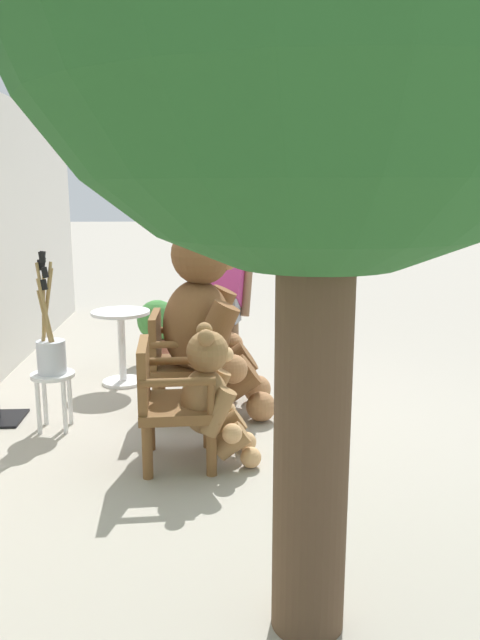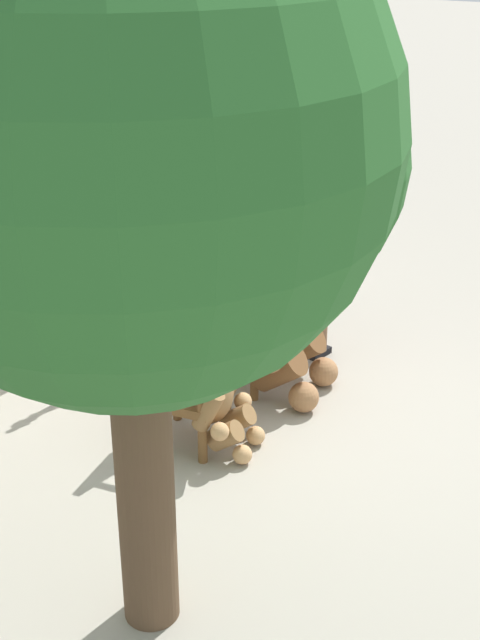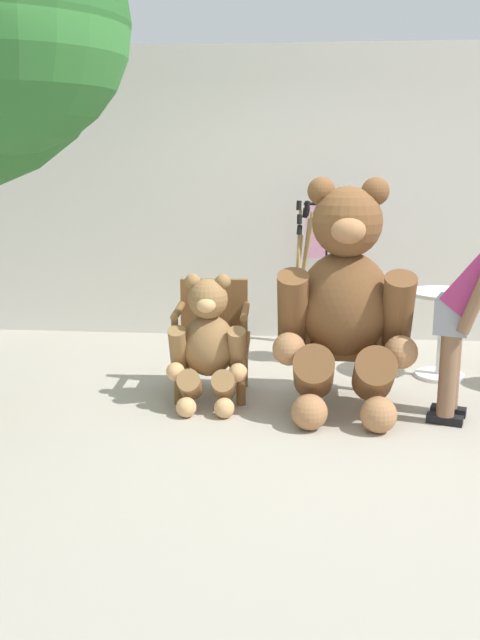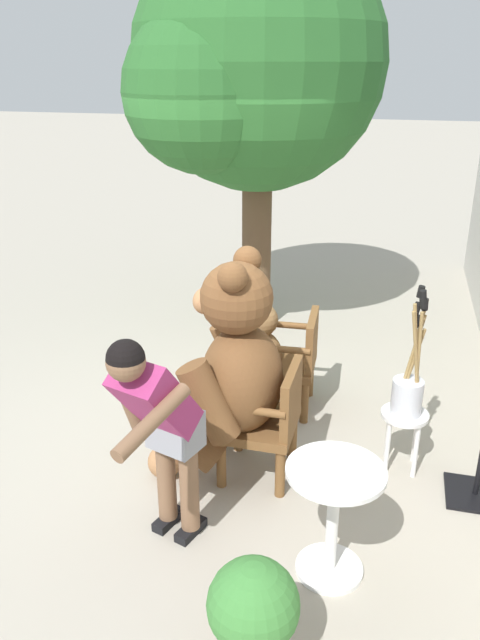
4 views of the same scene
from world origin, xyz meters
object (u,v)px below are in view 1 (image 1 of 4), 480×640
wooden_chair_left (169,399)px  wooden_chair_right (176,360)px  teddy_bear_small (212,396)px  person_visitor (227,292)px  brush_bucket (50,346)px  teddy_bear_large (208,319)px  potted_plant (157,326)px  round_side_table (122,339)px  white_stool (53,386)px

wooden_chair_left → wooden_chair_right: (0.98, 0.00, 0.00)m
wooden_chair_right → teddy_bear_small: teddy_bear_small is taller
person_visitor → brush_bucket: (-1.17, 1.41, -0.21)m
wooden_chair_right → teddy_bear_small: (-0.97, -0.29, 0.01)m
teddy_bear_large → potted_plant: size_ratio=2.43×
round_side_table → potted_plant: bearing=-20.1°
person_visitor → brush_bucket: 1.84m
brush_bucket → round_side_table: brush_bucket is taller
white_stool → teddy_bear_small: bearing=-117.9°
wooden_chair_left → wooden_chair_right: same height
wooden_chair_right → person_visitor: size_ratio=0.58×
teddy_bear_large → person_visitor: teddy_bear_large is taller
white_stool → round_side_table: size_ratio=0.64×
teddy_bear_small → round_side_table: teddy_bear_small is taller
teddy_bear_small → potted_plant: teddy_bear_small is taller
wooden_chair_left → brush_bucket: (0.66, 0.95, 0.22)m
person_visitor → potted_plant: 1.17m
teddy_bear_small → wooden_chair_left: bearing=91.1°
person_visitor → wooden_chair_left: bearing=166.0°
wooden_chair_left → white_stool: 1.16m
teddy_bear_small → potted_plant: 2.65m
round_side_table → wooden_chair_right: bearing=-146.2°
wooden_chair_left → brush_bucket: bearing=55.1°
teddy_bear_small → white_stool: size_ratio=2.11×
teddy_bear_small → person_visitor: 1.88m
teddy_bear_small → white_stool: bearing=62.1°
person_visitor → white_stool: person_visitor is taller
teddy_bear_large → potted_plant: 1.76m
person_visitor → round_side_table: (-0.02, 1.02, -0.44)m
teddy_bear_large → wooden_chair_left: bearing=164.5°
wooden_chair_right → teddy_bear_small: bearing=-163.2°
teddy_bear_large → brush_bucket: (-0.31, 1.22, -0.13)m
person_visitor → round_side_table: person_visitor is taller
teddy_bear_large → teddy_bear_small: size_ratio=1.70×
teddy_bear_large → brush_bucket: size_ratio=1.73×
potted_plant → wooden_chair_left: bearing=-173.9°
teddy_bear_small → round_side_table: (1.81, 0.86, -0.03)m
teddy_bear_large → person_visitor: 0.88m
white_stool → potted_plant: size_ratio=0.68×
teddy_bear_large → person_visitor: bearing=-12.4°
brush_bucket → wooden_chair_right: bearing=-71.5°
teddy_bear_small → brush_bucket: bearing=62.2°
wooden_chair_left → round_side_table: (1.82, 0.56, -0.01)m
round_side_table → person_visitor: bearing=-89.1°
wooden_chair_left → brush_bucket: brush_bucket is taller
wooden_chair_left → white_stool: bearing=55.0°
teddy_bear_small → round_side_table: size_ratio=1.35×
white_stool → round_side_table: (1.15, -0.38, 0.09)m
potted_plant → teddy_bear_small: bearing=-167.5°
wooden_chair_right → teddy_bear_large: (-0.00, -0.27, 0.35)m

